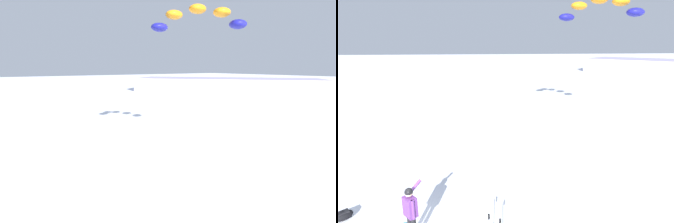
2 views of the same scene
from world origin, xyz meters
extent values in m
ellipsoid|color=navy|center=(-10.69, -6.91, 7.19)|extent=(1.45, 1.41, 0.44)
ellipsoid|color=orange|center=(-10.19, -7.50, 7.77)|extent=(1.45, 1.41, 0.44)
ellipsoid|color=orange|center=(-9.42, -8.42, 8.00)|extent=(1.45, 1.41, 0.44)
ellipsoid|color=orange|center=(-8.64, -9.33, 7.77)|extent=(1.45, 1.41, 0.44)
ellipsoid|color=navy|center=(-8.14, -9.93, 7.19)|extent=(1.45, 1.41, 0.44)
cube|color=#A49CCB|center=(-42.94, -36.80, 1.35)|extent=(33.29, 36.15, 2.70)
camera|label=1|loc=(-0.32, 1.94, 5.18)|focal=28.06mm
camera|label=2|loc=(-2.02, 6.52, 5.59)|focal=28.53mm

